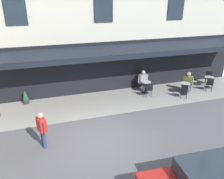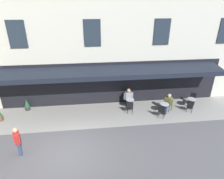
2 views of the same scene
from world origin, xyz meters
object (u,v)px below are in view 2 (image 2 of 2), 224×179
(cafe_chair_black_facing_street, at_px, (128,98))
(cafe_chair_black_near_door, at_px, (162,111))
(cafe_chair_black_corner_left, at_px, (169,103))
(walking_pedestrian_in_red, at_px, (17,139))
(cafe_table_mid_terrace, at_px, (191,102))
(seated_companion_in_grey, at_px, (129,97))
(cafe_chair_black_by_window, at_px, (193,98))
(potted_plant_mid_terrace, at_px, (27,105))
(cafe_table_near_entrance, at_px, (130,103))
(cafe_chair_black_corner_right, at_px, (130,106))
(seated_patron_in_olive, at_px, (168,102))
(cafe_chair_black_under_awning, at_px, (190,105))
(cafe_table_streetside, at_px, (164,107))

(cafe_chair_black_facing_street, distance_m, cafe_chair_black_near_door, 2.77)
(cafe_chair_black_corner_left, bearing_deg, walking_pedestrian_in_red, 19.77)
(cafe_table_mid_terrace, distance_m, seated_companion_in_grey, 4.50)
(cafe_chair_black_by_window, xyz_separation_m, seated_companion_in_grey, (4.79, -0.34, 0.17))
(cafe_chair_black_near_door, xyz_separation_m, seated_companion_in_grey, (1.84, -1.85, 0.17))
(cafe_chair_black_near_door, height_order, cafe_chair_black_corner_left, same)
(cafe_chair_black_near_door, distance_m, potted_plant_mid_terrace, 9.34)
(cafe_table_near_entrance, height_order, cafe_chair_black_corner_left, cafe_chair_black_corner_left)
(cafe_chair_black_corner_right, xyz_separation_m, seated_patron_in_olive, (-2.65, 0.05, 0.16))
(cafe_chair_black_under_awning, relative_size, cafe_table_streetside, 1.21)
(cafe_chair_black_facing_street, relative_size, seated_companion_in_grey, 0.67)
(walking_pedestrian_in_red, bearing_deg, cafe_table_streetside, -161.36)
(cafe_table_mid_terrace, distance_m, cafe_table_streetside, 2.25)
(cafe_chair_black_under_awning, relative_size, seated_companion_in_grey, 0.67)
(cafe_table_mid_terrace, distance_m, seated_patron_in_olive, 1.89)
(potted_plant_mid_terrace, bearing_deg, cafe_chair_black_corner_right, 169.95)
(cafe_chair_black_near_door, relative_size, walking_pedestrian_in_red, 0.57)
(cafe_chair_black_near_door, height_order, seated_companion_in_grey, seated_companion_in_grey)
(cafe_chair_black_corner_right, xyz_separation_m, walking_pedestrian_in_red, (6.27, 3.19, 0.39))
(cafe_table_mid_terrace, distance_m, cafe_chair_black_under_awning, 0.63)
(potted_plant_mid_terrace, bearing_deg, cafe_table_near_entrance, 174.92)
(cafe_chair_black_under_awning, relative_size, potted_plant_mid_terrace, 1.11)
(cafe_chair_black_under_awning, xyz_separation_m, walking_pedestrian_in_red, (10.43, 2.86, 0.39))
(cafe_table_near_entrance, bearing_deg, cafe_chair_black_under_awning, 166.75)
(cafe_chair_black_corner_right, bearing_deg, cafe_chair_black_under_awning, 175.45)
(cafe_chair_black_under_awning, relative_size, cafe_chair_black_near_door, 1.00)
(cafe_table_near_entrance, distance_m, cafe_chair_black_under_awning, 4.16)
(cafe_chair_black_near_door, bearing_deg, cafe_chair_black_corner_left, -134.83)
(cafe_chair_black_near_door, bearing_deg, potted_plant_mid_terrace, -12.85)
(cafe_chair_black_by_window, distance_m, cafe_table_streetside, 2.76)
(cafe_table_streetside, bearing_deg, potted_plant_mid_terrace, -9.38)
(cafe_table_streetside, xyz_separation_m, potted_plant_mid_terrace, (9.48, -1.57, -0.09))
(cafe_chair_black_corner_right, relative_size, cafe_table_mid_terrace, 1.21)
(cafe_table_near_entrance, bearing_deg, seated_patron_in_olive, 165.16)
(cafe_chair_black_corner_right, bearing_deg, cafe_chair_black_corner_left, -178.43)
(cafe_chair_black_facing_street, distance_m, cafe_table_mid_terrace, 4.54)
(cafe_chair_black_by_window, relative_size, seated_patron_in_olive, 0.68)
(cafe_table_mid_terrace, relative_size, cafe_chair_black_corner_left, 0.82)
(walking_pedestrian_in_red, bearing_deg, cafe_chair_black_under_awning, -164.66)
(cafe_chair_black_by_window, distance_m, cafe_chair_black_near_door, 3.31)
(cafe_chair_black_facing_street, relative_size, walking_pedestrian_in_red, 0.57)
(cafe_chair_black_corner_left, distance_m, seated_companion_in_grey, 2.89)
(cafe_table_near_entrance, relative_size, seated_companion_in_grey, 0.55)
(cafe_table_mid_terrace, distance_m, potted_plant_mid_terrace, 11.72)
(potted_plant_mid_terrace, bearing_deg, cafe_table_streetside, 170.62)
(cafe_chair_black_by_window, bearing_deg, cafe_table_mid_terrace, 53.17)
(cafe_chair_black_near_door, bearing_deg, cafe_chair_black_facing_street, -48.10)
(cafe_chair_black_under_awning, xyz_separation_m, seated_patron_in_olive, (1.51, -0.28, 0.16))
(cafe_table_mid_terrace, height_order, cafe_chair_black_near_door, cafe_chair_black_near_door)
(cafe_chair_black_facing_street, xyz_separation_m, potted_plant_mid_terrace, (7.26, -0.02, -0.15))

